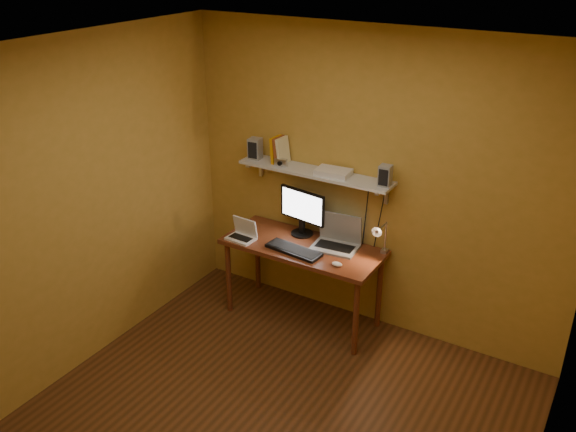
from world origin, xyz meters
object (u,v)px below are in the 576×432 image
Objects in this scene: speaker_right at (385,176)px; shelf_camera at (281,163)px; keyboard at (294,250)px; router at (333,172)px; desk at (303,254)px; wall_shelf at (315,173)px; monitor at (302,210)px; laptop at (337,238)px; speaker_left at (255,149)px; desk_lamp at (381,236)px; mouse at (337,264)px; netbook at (243,233)px.

shelf_camera is (-0.95, -0.05, -0.05)m from speaker_right.
keyboard is 0.74m from router.
wall_shelf reaches higher than desk.
desk is at bearing -133.68° from router.
monitor is at bearing 176.27° from speaker_right.
laptop is 2.37× the size of speaker_right.
laptop is at bearing -30.45° from router.
keyboard is 1.74× the size of router.
speaker_right is 1.49× the size of shelf_camera.
speaker_left reaches higher than router.
monitor is at bearing -172.83° from wall_shelf.
router is (-0.48, 0.06, 0.44)m from desk_lamp.
mouse is 1.30m from speaker_left.
desk is 0.18m from keyboard.
keyboard is 2.64× the size of speaker_left.
shelf_camera is (-0.20, -0.04, 0.42)m from monitor.
desk is at bearing 21.20° from netbook.
mouse is at bearing -128.41° from desk_lamp.
desk is 0.56m from netbook.
shelf_camera is at bearing 58.85° from netbook.
wall_shelf is at bearing 90.00° from desk.
wall_shelf is 0.84m from netbook.
mouse is 0.77m from router.
desk_lamp reaches higher than desk.
router is at bearing 172.84° from desk_lamp.
shelf_camera is (-0.97, 0.01, 0.45)m from desk_lamp.
wall_shelf reaches higher than monitor.
keyboard is (-0.27, -0.28, -0.06)m from laptop.
speaker_right is at bearing 59.63° from mouse.
mouse is at bearing -22.62° from desk.
desk_lamp is (0.67, 0.27, 0.20)m from keyboard.
mouse reaches higher than keyboard.
desk_lamp reaches higher than keyboard.
netbook is (-0.52, -0.16, 0.14)m from desk.
laptop is 0.35m from mouse.
laptop is 1.08m from speaker_left.
shelf_camera is 0.49m from router.
desk_lamp is at bearing 52.56° from mouse.
keyboard is at bearing -139.29° from laptop.
shelf_camera reaches higher than monitor.
speaker_right is (0.38, 0.05, 0.64)m from laptop.
keyboard is at bearing -92.62° from desk.
speaker_left reaches higher than netbook.
router reaches higher than mouse.
wall_shelf is 4.86× the size of router.
desk is 8.16× the size of speaker_right.
monitor is 5.14× the size of mouse.
desk is at bearing 158.36° from mouse.
monitor reaches higher than laptop.
laptop is 2.15× the size of speaker_left.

